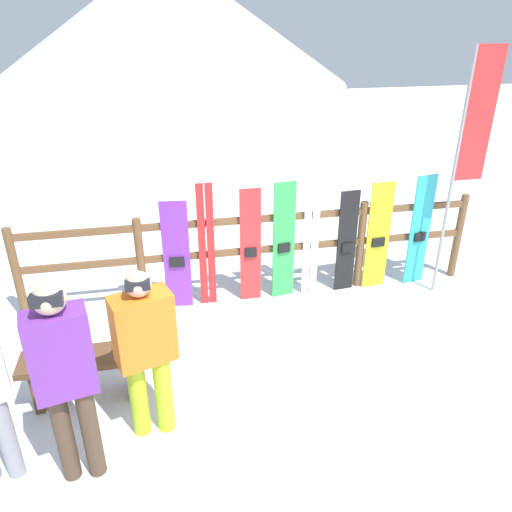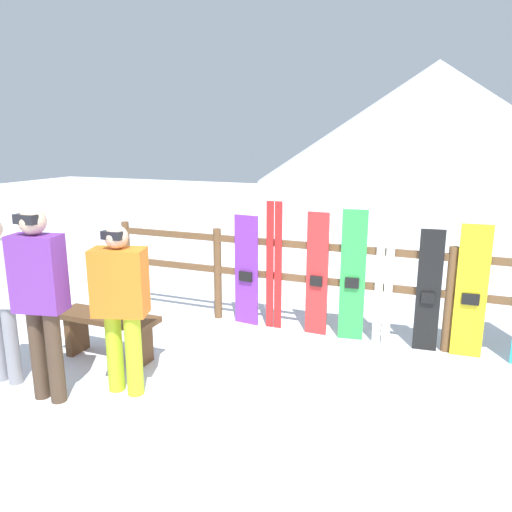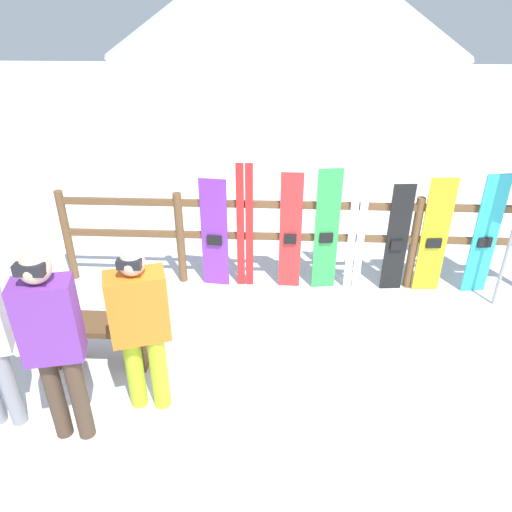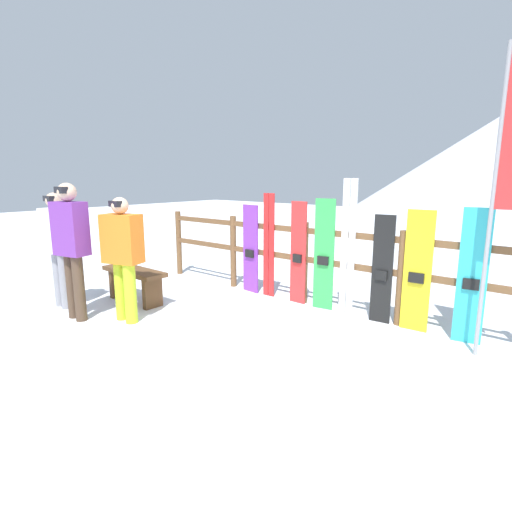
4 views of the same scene
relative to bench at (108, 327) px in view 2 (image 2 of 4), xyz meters
The scene contains 13 objects.
ground_plane 2.03m from the bench, 15.36° to the right, with size 40.00×40.00×0.00m, color white.
mountain_backdrop 23.78m from the bench, 85.32° to the left, with size 18.00×18.00×6.00m.
fence 2.50m from the bench, 38.81° to the left, with size 5.69×0.10×1.18m.
bench is the anchor object (origin of this frame).
person_orange 0.97m from the bench, 41.18° to the right, with size 0.53×0.39×1.57m.
person_purple 1.12m from the bench, 86.83° to the right, with size 0.47×0.32×1.74m.
snowboard_purple 1.81m from the bench, 57.28° to the left, with size 0.32×0.08×1.39m.
ski_pair_red 2.04m from the bench, 48.54° to the left, with size 0.20×0.02×1.58m.
snowboard_red 2.42m from the bench, 38.76° to the left, with size 0.26×0.06×1.48m.
snowboard_green 2.76m from the bench, 33.23° to the left, with size 0.28×0.08×1.53m.
ski_pair_white 3.08m from the bench, 29.63° to the left, with size 0.20×0.02×1.79m.
snowboard_black_stripe 3.46m from the bench, 25.66° to the left, with size 0.26×0.07×1.36m.
snowboard_yellow 3.85m from the bench, 22.92° to the left, with size 0.32×0.07×1.45m.
Camera 2 is at (1.38, -3.46, 2.32)m, focal length 35.00 mm.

